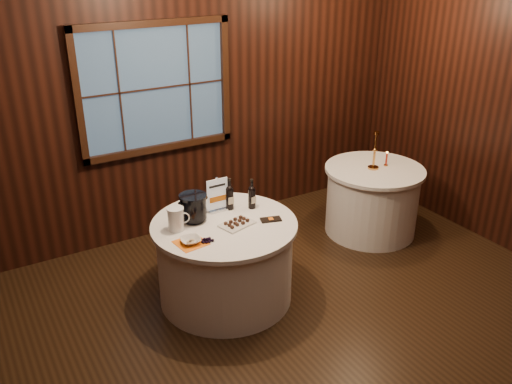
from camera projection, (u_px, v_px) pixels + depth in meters
ground at (286, 361)px, 4.24m from camera, size 6.00×6.00×0.00m
back_wall at (155, 98)px, 5.55m from camera, size 6.00×0.10×3.00m
main_table at (225, 260)px, 4.86m from camera, size 1.28×1.28×0.77m
side_table at (372, 200)px, 6.02m from camera, size 1.08×1.08×0.77m
sign_stand at (217, 200)px, 4.87m from camera, size 0.20×0.10×0.33m
port_bottle_left at (230, 196)px, 4.90m from camera, size 0.07×0.08×0.30m
port_bottle_right at (252, 196)px, 4.92m from camera, size 0.07×0.07×0.29m
ice_bucket at (193, 207)px, 4.69m from camera, size 0.24×0.24×0.25m
chocolate_plate at (237, 223)px, 4.66m from camera, size 0.33×0.26×0.04m
chocolate_box at (271, 220)px, 4.74m from camera, size 0.20×0.14×0.01m
grape_bunch at (207, 240)px, 4.39m from camera, size 0.17×0.09×0.04m
glass_pitcher at (176, 219)px, 4.54m from camera, size 0.19×0.14×0.21m
orange_napkin at (191, 243)px, 4.38m from camera, size 0.26×0.26×0.00m
cracker_bowl at (191, 240)px, 4.37m from camera, size 0.18×0.18×0.04m
brass_candlestick at (374, 155)px, 5.79m from camera, size 0.12×0.12×0.42m
red_candle at (386, 160)px, 5.90m from camera, size 0.05×0.05×0.17m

